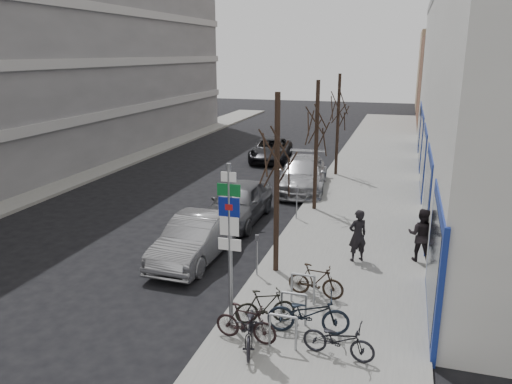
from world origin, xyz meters
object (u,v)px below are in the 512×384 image
Objects in this scene: parked_car_back at (303,174)px; pedestrian_far at (421,235)px; meter_mid at (297,200)px; bike_far_curb at (339,337)px; meter_front at (257,251)px; parked_car_front at (195,238)px; tree_mid at (317,115)px; meter_back at (320,170)px; bike_rack at (294,305)px; bike_mid_inner at (265,306)px; tree_far at (339,101)px; bike_far_inner at (316,281)px; bike_near_right at (246,323)px; bike_mid_curb at (308,310)px; lane_car at (271,150)px; pedestrian_near at (358,235)px; bike_near_left at (251,326)px; highway_sign_pole at (230,238)px; parked_car_mid at (239,202)px; tree_near at (277,142)px.

pedestrian_far reaches higher than parked_car_back.
bike_far_curb is at bearing -72.19° from meter_mid.
parked_car_back reaches higher than bike_far_curb.
meter_front is 4.52m from bike_far_curb.
bike_far_curb is 0.36× the size of parked_car_front.
tree_mid is 6.87m from pedestrian_far.
meter_back is (0.00, 11.00, 0.00)m from meter_front.
bike_rack is 0.69m from bike_mid_inner.
tree_far is at bearing 79.80° from meter_back.
meter_front is at bearing 71.69° from bike_far_inner.
meter_front is 0.85× the size of bike_mid_inner.
bike_near_right is at bearing -77.45° from meter_front.
parked_car_front reaches higher than bike_mid_curb.
parked_car_back is 1.12× the size of lane_car.
bike_near_right is 0.28× the size of parked_car_back.
lane_car is at bearing -99.09° from pedestrian_near.
bike_near_left is at bearing 154.06° from bike_mid_inner.
pedestrian_far is at bearing -33.12° from bike_far_inner.
bike_mid_inner is (0.98, -13.57, -0.31)m from meter_back.
parked_car_front is at bearing 57.47° from bike_far_curb.
bike_near_left is at bearing -52.65° from parked_car_front.
bike_far_curb is 5.42m from pedestrian_near.
highway_sign_pole is 2.63× the size of bike_far_curb.
parked_car_mid is (-3.21, 7.50, 0.19)m from bike_mid_inner.
meter_front reaches higher than bike_mid_inner.
bike_near_right is 2.11m from bike_far_curb.
bike_near_left is 14.10m from parked_car_back.
bike_far_curb is (1.90, -0.90, 0.03)m from bike_mid_inner.
highway_sign_pole is at bearing -91.69° from parked_car_back.
tree_near is 3.44× the size of bike_far_curb.
bike_near_left reaches higher than bike_near_right.
parked_car_front is (-3.12, 4.32, 0.12)m from bike_near_right.
parked_car_front is 0.95× the size of parked_car_mid.
pedestrian_far reaches higher than bike_near_left.
parked_car_back is at bearing 96.94° from tree_near.
highway_sign_pole is 2.52m from bike_mid_curb.
meter_mid reaches higher than bike_mid_curb.
tree_near is 4.69m from bike_mid_inner.
bike_rack is 0.53m from bike_mid_curb.
bike_rack is 5.78m from pedestrian_far.
bike_mid_curb is at bearing -63.24° from tree_near.
meter_mid is at bearing -75.99° from lane_car.
bike_far_curb is (2.43, -3.97, -3.47)m from tree_near.
tree_near is at bearing 17.74° from bike_mid_curb.
tree_far is 12.19m from pedestrian_near.
tree_near is 4.40m from parked_car_front.
parked_car_front is at bearing -103.06° from meter_back.
highway_sign_pole is 16.59m from tree_far.
bike_rack is at bearing -85.32° from parked_car_back.
tree_near is at bearing -13.99° from bike_mid_inner.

